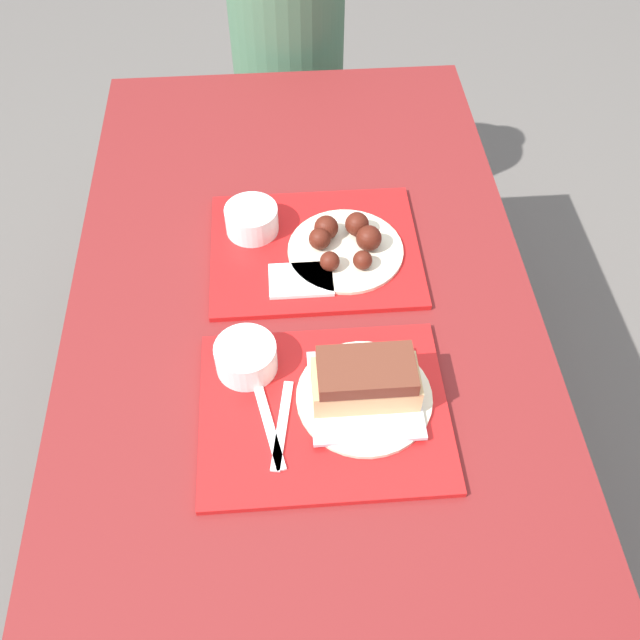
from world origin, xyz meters
The scene contains 13 objects.
ground_plane centered at (0.00, 0.00, 0.00)m, with size 12.00×12.00×0.00m, color #605B56.
picnic_table centered at (0.00, 0.00, 0.67)m, with size 0.90×1.64×0.76m.
picnic_bench_far centered at (0.00, 1.04, 0.37)m, with size 0.85×0.28×0.44m.
tray_near centered at (0.02, -0.22, 0.77)m, with size 0.42×0.34×0.01m.
tray_far centered at (0.03, 0.16, 0.77)m, with size 0.42×0.34×0.01m.
bowl_coleslaw_near centered at (-0.11, -0.12, 0.80)m, with size 0.11×0.11×0.06m.
brisket_sandwich_plate centered at (0.09, -0.20, 0.81)m, with size 0.23×0.23×0.10m.
plastic_fork_near centered at (-0.07, -0.25, 0.77)m, with size 0.05×0.17×0.00m.
plastic_knife_near centered at (-0.05, -0.25, 0.77)m, with size 0.05×0.17×0.00m.
bowl_coleslaw_far centered at (-0.09, 0.22, 0.80)m, with size 0.11×0.11×0.06m.
wings_plate_far centered at (0.09, 0.15, 0.79)m, with size 0.23×0.23×0.06m.
napkin_far centered at (0.00, 0.07, 0.78)m, with size 0.12×0.09×0.01m.
person_seated_across centered at (0.01, 1.04, 0.74)m, with size 0.32×0.32×0.71m.
Camera 1 is at (-0.03, -0.85, 1.80)m, focal length 40.00 mm.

